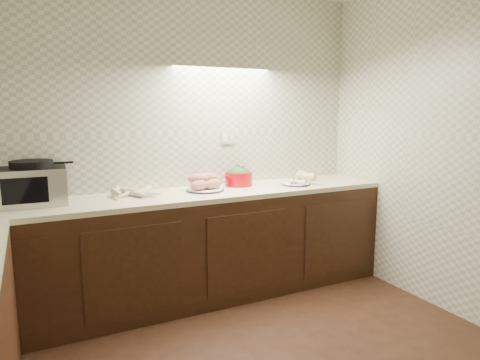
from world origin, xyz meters
name	(u,v)px	position (x,y,z in m)	size (l,w,h in m)	color
room	(282,96)	(0.00, 0.00, 1.63)	(3.60, 3.60, 2.60)	black
counter	(115,306)	(-0.68, 0.68, 0.45)	(3.60, 3.60, 0.90)	black
toaster_oven	(33,184)	(-1.05, 1.60, 1.05)	(0.45, 0.36, 0.31)	black
parsnip_pile	(137,193)	(-0.33, 1.54, 0.93)	(0.39, 0.35, 0.08)	beige
sweet_potato_plate	(204,184)	(0.22, 1.55, 0.96)	(0.32, 0.32, 0.14)	#151739
onion_bowl	(207,183)	(0.29, 1.66, 0.95)	(0.16, 0.16, 0.12)	black
dutch_oven	(239,176)	(0.58, 1.64, 0.98)	(0.31, 0.31, 0.17)	red
veg_plate	(298,179)	(1.10, 1.47, 0.94)	(0.32, 0.32, 0.12)	#151739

